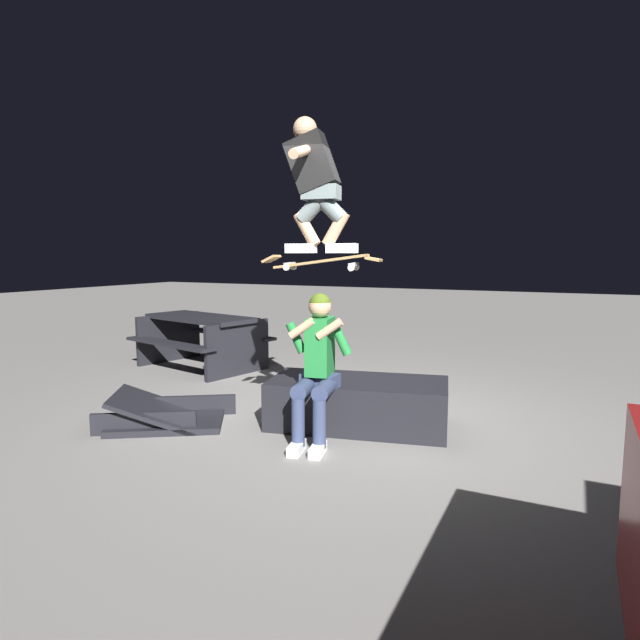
{
  "coord_description": "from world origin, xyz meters",
  "views": [
    {
      "loc": [
        -1.96,
        4.7,
        1.61
      ],
      "look_at": [
        0.04,
        0.56,
        1.05
      ],
      "focal_mm": 29.75,
      "sensor_mm": 36.0,
      "label": 1
    }
  ],
  "objects_px": {
    "skater_airborne": "(315,179)",
    "kicker_ramp": "(168,417)",
    "ledge_box_main": "(358,403)",
    "skateboard": "(321,262)",
    "picnic_table_back": "(201,333)",
    "person_sitting_on_ledge": "(317,361)"
  },
  "relations": [
    {
      "from": "person_sitting_on_ledge",
      "to": "ledge_box_main",
      "type": "bearing_deg",
      "value": -110.62
    },
    {
      "from": "person_sitting_on_ledge",
      "to": "picnic_table_back",
      "type": "height_order",
      "value": "person_sitting_on_ledge"
    },
    {
      "from": "skater_airborne",
      "to": "kicker_ramp",
      "type": "bearing_deg",
      "value": 10.43
    },
    {
      "from": "picnic_table_back",
      "to": "person_sitting_on_ledge",
      "type": "bearing_deg",
      "value": 145.06
    },
    {
      "from": "person_sitting_on_ledge",
      "to": "skater_airborne",
      "type": "distance_m",
      "value": 1.54
    },
    {
      "from": "ledge_box_main",
      "to": "skater_airborne",
      "type": "height_order",
      "value": "skater_airborne"
    },
    {
      "from": "ledge_box_main",
      "to": "skater_airborne",
      "type": "bearing_deg",
      "value": 65.39
    },
    {
      "from": "skateboard",
      "to": "picnic_table_back",
      "type": "distance_m",
      "value": 3.59
    },
    {
      "from": "ledge_box_main",
      "to": "skateboard",
      "type": "distance_m",
      "value": 1.42
    },
    {
      "from": "ledge_box_main",
      "to": "kicker_ramp",
      "type": "xyz_separation_m",
      "value": [
        1.66,
        0.74,
        -0.15
      ]
    },
    {
      "from": "skateboard",
      "to": "kicker_ramp",
      "type": "relative_size",
      "value": 0.82
    },
    {
      "from": "person_sitting_on_ledge",
      "to": "picnic_table_back",
      "type": "xyz_separation_m",
      "value": [
        2.81,
        -1.96,
        -0.2
      ]
    },
    {
      "from": "person_sitting_on_ledge",
      "to": "picnic_table_back",
      "type": "bearing_deg",
      "value": -34.94
    },
    {
      "from": "ledge_box_main",
      "to": "skater_airborne",
      "type": "relative_size",
      "value": 1.47
    },
    {
      "from": "skateboard",
      "to": "picnic_table_back",
      "type": "relative_size",
      "value": 0.53
    },
    {
      "from": "kicker_ramp",
      "to": "picnic_table_back",
      "type": "distance_m",
      "value": 2.62
    },
    {
      "from": "ledge_box_main",
      "to": "person_sitting_on_ledge",
      "type": "distance_m",
      "value": 0.71
    },
    {
      "from": "skateboard",
      "to": "picnic_table_back",
      "type": "xyz_separation_m",
      "value": [
        2.84,
        -1.94,
        -1.05
      ]
    },
    {
      "from": "skateboard",
      "to": "kicker_ramp",
      "type": "height_order",
      "value": "skateboard"
    },
    {
      "from": "skater_airborne",
      "to": "kicker_ramp",
      "type": "relative_size",
      "value": 0.88
    },
    {
      "from": "person_sitting_on_ledge",
      "to": "skateboard",
      "type": "xyz_separation_m",
      "value": [
        -0.02,
        -0.03,
        0.85
      ]
    },
    {
      "from": "ledge_box_main",
      "to": "skateboard",
      "type": "relative_size",
      "value": 1.58
    }
  ]
}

